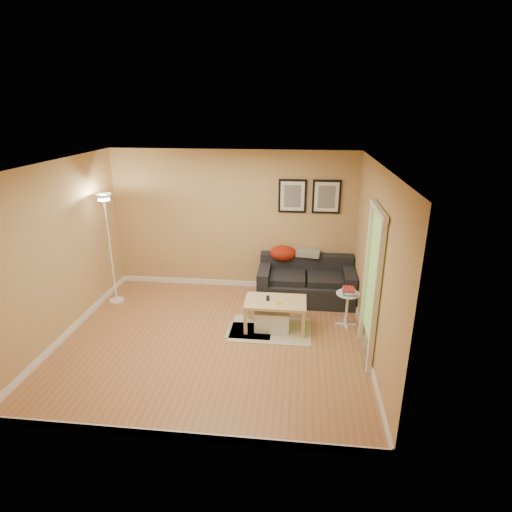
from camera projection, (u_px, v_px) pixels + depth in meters
The scene contains 25 objects.
floor at pixel (214, 339), 6.23m from camera, with size 4.50×4.50×0.00m, color #AB6A49.
ceiling at pixel (207, 164), 5.33m from camera, with size 4.50×4.50×0.00m, color white.
wall_back at pixel (233, 221), 7.65m from camera, with size 4.50×4.50×0.00m, color tan.
wall_front at pixel (166, 332), 3.91m from camera, with size 4.50×4.50×0.00m, color tan.
wall_left at pixel (59, 253), 6.01m from camera, with size 4.00×4.00×0.00m, color tan.
wall_right at pixel (375, 265), 5.55m from camera, with size 4.00×4.00×0.00m, color tan.
baseboard_back at pixel (234, 283), 8.07m from camera, with size 4.50×0.02×0.10m, color white.
baseboard_front at pixel (175, 435), 4.35m from camera, with size 4.50×0.02×0.10m, color white.
baseboard_left at pixel (73, 328), 6.44m from camera, with size 0.02×4.00×0.10m, color white.
baseboard_right at pixel (365, 345), 5.98m from camera, with size 0.02×4.00×0.10m, color white.
sofa at pixel (306, 280), 7.38m from camera, with size 1.70×0.90×0.75m, color black, non-canonical shape.
red_throw at pixel (283, 253), 7.55m from camera, with size 0.48×0.36×0.28m, color #9E2D0E, non-canonical shape.
plaid_throw at pixel (308, 253), 7.54m from camera, with size 0.42×0.26×0.10m, color tan, non-canonical shape.
framed_print_left at pixel (292, 196), 7.34m from camera, with size 0.50×0.04×0.60m, color black, non-canonical shape.
framed_print_right at pixel (327, 197), 7.28m from camera, with size 0.50×0.04×0.60m, color black, non-canonical shape.
area_rug at pixel (271, 330), 6.48m from camera, with size 1.25×0.85×0.01m, color beige.
green_runner at pixel (249, 331), 6.44m from camera, with size 0.70×0.50×0.01m, color #668C4C.
coffee_table at pixel (275, 314), 6.47m from camera, with size 0.95×0.58×0.47m, color #DABB84, non-canonical shape.
remote_control at pixel (268, 298), 6.45m from camera, with size 0.05×0.16×0.02m, color black.
tape_roll at pixel (279, 303), 6.28m from camera, with size 0.07×0.07×0.03m, color yellow.
storage_bin at pixel (272, 319), 6.46m from camera, with size 0.55×0.40×0.34m, color white, non-canonical shape.
side_table at pixel (347, 309), 6.54m from camera, with size 0.37×0.37×0.56m, color white, non-canonical shape.
book_stack at pixel (349, 291), 6.43m from camera, with size 0.20×0.26×0.08m, color teal, non-canonical shape.
floor_lamp at pixel (111, 253), 7.11m from camera, with size 0.25×0.25×1.96m, color white, non-canonical shape.
doorway at pixel (370, 288), 5.51m from camera, with size 0.12×1.01×2.13m, color white, non-canonical shape.
Camera 1 is at (1.23, -5.31, 3.32)m, focal length 28.96 mm.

